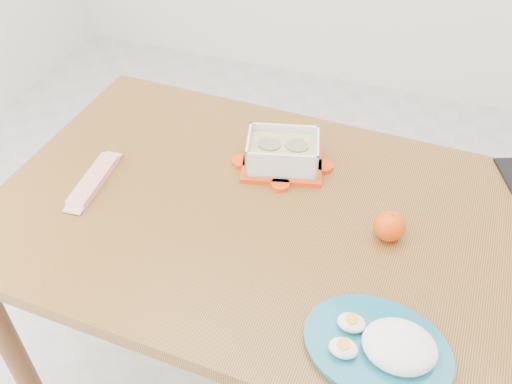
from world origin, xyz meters
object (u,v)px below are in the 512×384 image
(orange_fruit, at_px, (390,226))
(dining_table, at_px, (256,238))
(food_container, at_px, (283,153))
(rice_plate, at_px, (385,345))

(orange_fruit, bearing_deg, dining_table, -176.29)
(dining_table, distance_m, food_container, 0.22)
(rice_plate, bearing_deg, orange_fruit, 105.58)
(dining_table, relative_size, food_container, 5.42)
(dining_table, relative_size, rice_plate, 4.11)
(food_container, bearing_deg, dining_table, -107.00)
(dining_table, bearing_deg, rice_plate, -36.48)
(food_container, distance_m, rice_plate, 0.57)
(orange_fruit, bearing_deg, food_container, 152.09)
(food_container, relative_size, orange_fruit, 3.33)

